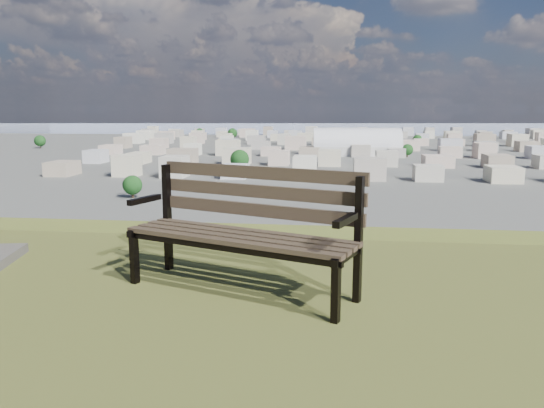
# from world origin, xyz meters

# --- Properties ---
(park_bench) EXTENTS (1.79, 1.12, 0.90)m
(park_bench) POSITION_xyz_m (-0.22, 2.40, 25.51)
(park_bench) COLOR #403525
(park_bench) RESTS_ON hilltop_mesa
(arena) EXTENTS (50.43, 23.61, 20.82)m
(arena) POSITION_xyz_m (12.29, 308.03, 4.91)
(arena) COLOR silver
(arena) RESTS_ON ground
(city_blocks) EXTENTS (395.00, 361.00, 7.00)m
(city_blocks) POSITION_xyz_m (0.00, 394.44, 3.50)
(city_blocks) COLOR beige
(city_blocks) RESTS_ON ground
(city_trees) EXTENTS (406.52, 387.20, 9.98)m
(city_trees) POSITION_xyz_m (-26.39, 319.00, 4.83)
(city_trees) COLOR #38291C
(city_trees) RESTS_ON ground
(bay_water) EXTENTS (2400.00, 700.00, 0.12)m
(bay_water) POSITION_xyz_m (0.00, 900.00, 0.00)
(bay_water) COLOR #909DB7
(bay_water) RESTS_ON ground
(far_hills) EXTENTS (2050.00, 340.00, 60.00)m
(far_hills) POSITION_xyz_m (-60.92, 1402.93, 25.47)
(far_hills) COLOR #828BA2
(far_hills) RESTS_ON ground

